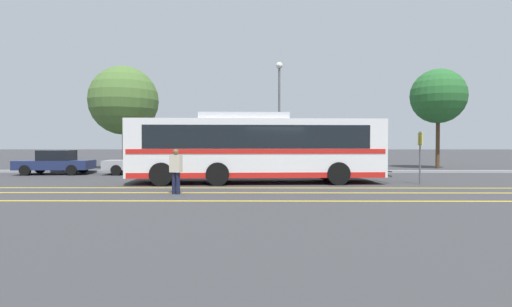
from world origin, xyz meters
name	(u,v)px	position (x,y,z in m)	size (l,w,h in m)	color
ground_plane	(275,183)	(0.00, 0.00, 0.00)	(220.00, 220.00, 0.00)	#38383A
lane_strip_0	(256,188)	(-0.85, -1.97, 0.00)	(0.20, 31.38, 0.01)	gold
lane_strip_1	(255,193)	(-0.85, -3.59, 0.00)	(0.20, 31.38, 0.01)	gold
lane_strip_2	(255,201)	(-0.85, -5.68, 0.00)	(0.20, 31.38, 0.01)	gold
curb_strip	(257,171)	(-0.85, 6.66, 0.07)	(39.38, 0.36, 0.15)	#99999E
transit_bus	(256,147)	(-0.86, 0.23, 1.65)	(11.80, 3.26, 3.18)	white
parked_car_0	(56,162)	(-12.66, 5.17, 0.71)	(4.25, 2.23, 1.42)	navy
parked_car_1	(145,163)	(-7.42, 5.24, 0.67)	(4.57, 2.11, 1.32)	#9E9EA3
parked_car_2	(245,163)	(-1.56, 5.37, 0.67)	(4.43, 2.15, 1.30)	silver
parked_car_3	(345,162)	(4.28, 4.94, 0.75)	(4.14, 2.02, 1.50)	black
pedestrian_0	(176,169)	(-3.68, -3.97, 0.91)	(0.47, 0.35, 1.61)	#191E38
bus_stop_sign	(420,151)	(6.41, -0.46, 1.48)	(0.07, 0.40, 2.34)	#59595E
street_lamp	(279,100)	(0.57, 7.18, 4.59)	(0.43, 0.43, 6.96)	#59595E
tree_0	(438,96)	(12.34, 11.07, 5.25)	(3.95, 3.95, 7.24)	#513823
tree_1	(124,101)	(-10.55, 10.84, 4.93)	(4.97, 4.97, 7.42)	#513823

